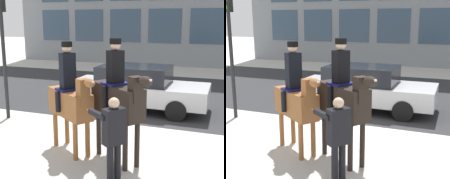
% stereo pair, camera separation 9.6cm
% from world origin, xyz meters
% --- Properties ---
extents(ground_plane, '(80.00, 80.00, 0.00)m').
position_xyz_m(ground_plane, '(0.00, 0.00, 0.00)').
color(ground_plane, beige).
extents(road_surface, '(24.79, 8.50, 0.01)m').
position_xyz_m(road_surface, '(0.00, 4.75, 0.00)').
color(road_surface, '#2D2D30').
rests_on(road_surface, ground_plane).
extents(mounted_horse_lead, '(1.60, 1.23, 2.55)m').
position_xyz_m(mounted_horse_lead, '(-0.56, -1.82, 1.26)').
color(mounted_horse_lead, brown).
rests_on(mounted_horse_lead, ground_plane).
extents(mounted_horse_companion, '(1.61, 1.25, 2.65)m').
position_xyz_m(mounted_horse_companion, '(0.61, -1.91, 1.41)').
color(mounted_horse_companion, black).
rests_on(mounted_horse_companion, ground_plane).
extents(pedestrian_bystander, '(0.90, 0.52, 1.67)m').
position_xyz_m(pedestrian_bystander, '(0.86, -2.89, 0.98)').
color(pedestrian_bystander, black).
rests_on(pedestrian_bystander, ground_plane).
extents(street_car_near_lane, '(4.69, 1.92, 1.50)m').
position_xyz_m(street_car_near_lane, '(-0.14, 2.15, 0.78)').
color(street_car_near_lane, '#B7B7BC').
rests_on(street_car_near_lane, ground_plane).
extents(traffic_light, '(0.24, 0.29, 3.96)m').
position_xyz_m(traffic_light, '(-3.65, -0.24, 2.66)').
color(traffic_light, black).
rests_on(traffic_light, ground_plane).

